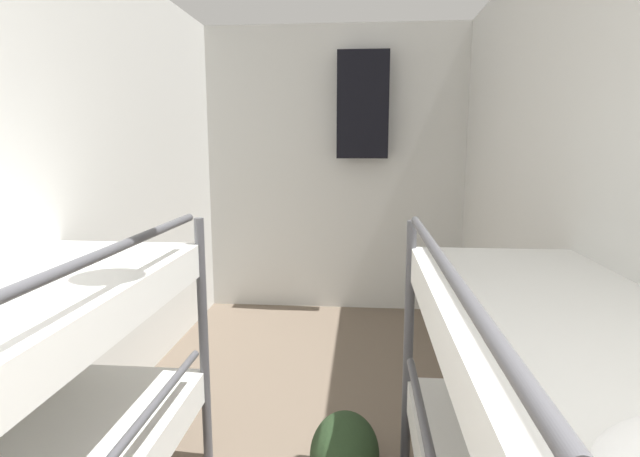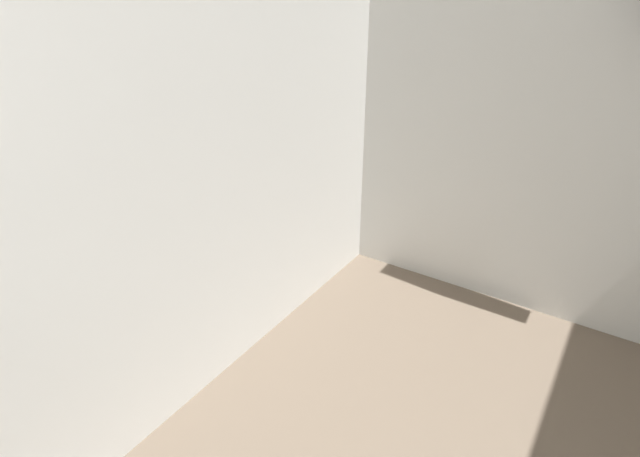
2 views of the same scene
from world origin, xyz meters
The scene contains 1 object.
wall_back centered at (0.00, 4.78, 1.27)m, with size 2.43×0.06×2.54m.
Camera 2 is at (0.10, 2.39, 1.56)m, focal length 28.00 mm.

